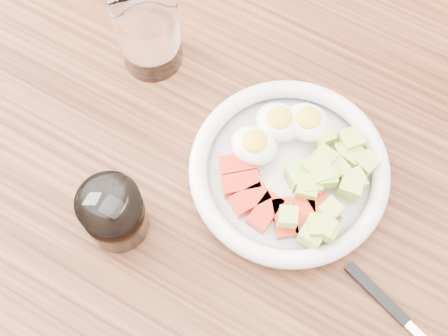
% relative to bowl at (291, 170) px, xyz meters
% --- Properties ---
extents(ground, '(4.00, 4.00, 0.00)m').
position_rel_bowl_xyz_m(ground, '(-0.06, -0.05, -0.79)').
color(ground, brown).
rests_on(ground, ground).
extents(dining_table, '(1.50, 0.90, 0.77)m').
position_rel_bowl_xyz_m(dining_table, '(-0.06, -0.05, -0.12)').
color(dining_table, brown).
rests_on(dining_table, ground).
extents(bowl, '(0.24, 0.24, 0.06)m').
position_rel_bowl_xyz_m(bowl, '(0.00, 0.00, 0.00)').
color(bowl, white).
rests_on(bowl, dining_table).
extents(fork, '(0.18, 0.07, 0.01)m').
position_rel_bowl_xyz_m(fork, '(0.18, -0.09, -0.02)').
color(fork, black).
rests_on(fork, dining_table).
extents(water_glass, '(0.08, 0.08, 0.14)m').
position_rel_bowl_xyz_m(water_glass, '(-0.23, 0.06, 0.05)').
color(water_glass, white).
rests_on(water_glass, dining_table).
extents(coffee_glass, '(0.07, 0.07, 0.08)m').
position_rel_bowl_xyz_m(coffee_glass, '(-0.15, -0.15, 0.02)').
color(coffee_glass, white).
rests_on(coffee_glass, dining_table).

